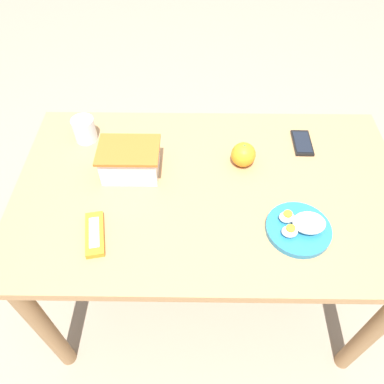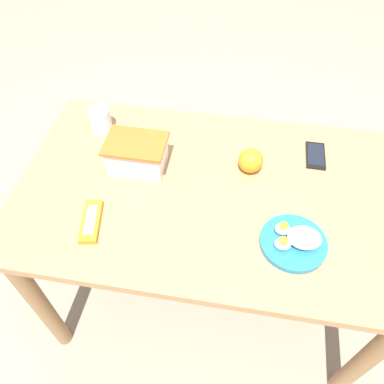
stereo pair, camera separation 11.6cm
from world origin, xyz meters
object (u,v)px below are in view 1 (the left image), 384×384
cell_phone (302,143)px  rice_plate (300,227)px  food_container (130,162)px  drinking_glass (84,130)px  candy_bar (95,234)px  orange_fruit (243,155)px

cell_phone → rice_plate: bearing=-101.3°
food_container → cell_phone: 0.61m
rice_plate → food_container: bearing=156.0°
cell_phone → drinking_glass: (-0.78, 0.02, 0.04)m
rice_plate → candy_bar: size_ratio=1.22×
cell_phone → drinking_glass: size_ratio=1.49×
candy_bar → cell_phone: (0.67, 0.40, -0.00)m
candy_bar → cell_phone: 0.78m
rice_plate → drinking_glass: size_ratio=2.21×
rice_plate → candy_bar: rice_plate is taller
rice_plate → cell_phone: (0.07, 0.38, -0.02)m
cell_phone → drinking_glass: 0.78m
rice_plate → drinking_glass: bearing=150.6°
food_container → cell_phone: size_ratio=1.53×
food_container → candy_bar: (-0.08, -0.26, -0.04)m
orange_fruit → drinking_glass: size_ratio=0.96×
orange_fruit → cell_phone: size_ratio=0.64×
candy_bar → cell_phone: size_ratio=1.22×
food_container → orange_fruit: 0.37m
food_container → drinking_glass: food_container is taller
drinking_glass → rice_plate: bearing=-29.4°
rice_plate → orange_fruit: bearing=117.9°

